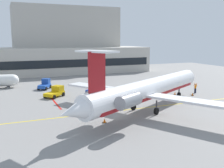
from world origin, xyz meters
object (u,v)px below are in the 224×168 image
(belt_loader, at_px, (97,91))
(fuel_tank, at_px, (1,81))
(regional_jet, at_px, (148,90))
(pushback_tractor, at_px, (45,84))
(baggage_tug, at_px, (56,92))
(marshaller, at_px, (195,88))

(belt_loader, distance_m, fuel_tank, 21.53)
(regional_jet, distance_m, pushback_tractor, 24.68)
(baggage_tug, height_order, belt_loader, baggage_tug)
(belt_loader, relative_size, fuel_tank, 0.62)
(belt_loader, relative_size, marshaller, 2.34)
(regional_jet, height_order, baggage_tug, regional_jet)
(belt_loader, xyz_separation_m, fuel_tank, (-15.61, 14.81, 0.68))
(baggage_tug, height_order, fuel_tank, fuel_tank)
(baggage_tug, bearing_deg, regional_jet, -54.56)
(regional_jet, bearing_deg, baggage_tug, 125.44)
(fuel_tank, relative_size, marshaller, 3.79)
(regional_jet, height_order, marshaller, regional_jet)
(pushback_tractor, height_order, fuel_tank, fuel_tank)
(pushback_tractor, distance_m, fuel_tank, 9.31)
(belt_loader, bearing_deg, regional_jet, -74.84)
(regional_jet, distance_m, marshaller, 16.37)
(regional_jet, relative_size, belt_loader, 6.67)
(baggage_tug, bearing_deg, pushback_tractor, 94.14)
(regional_jet, xyz_separation_m, fuel_tank, (-18.80, 26.59, -1.52))
(baggage_tug, bearing_deg, belt_loader, -18.78)
(baggage_tug, xyz_separation_m, fuel_tank, (-8.76, 12.48, 0.67))
(pushback_tractor, bearing_deg, belt_loader, -54.42)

